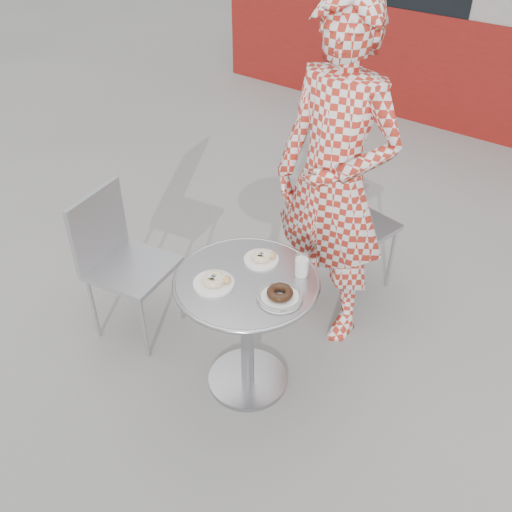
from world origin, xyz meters
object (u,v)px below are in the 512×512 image
Objects in this scene: chair_left at (135,291)px; seated_person at (334,182)px; bistro_table at (247,307)px; plate_far at (262,257)px; plate_checker at (280,296)px; milk_cup at (302,266)px; chair_far at (349,251)px; plate_near at (214,281)px.

chair_left is 0.46× the size of seated_person.
plate_far is (-0.03, 0.16, 0.18)m from bistro_table.
seated_person is at bearing 102.46° from plate_checker.
plate_far is 0.28m from plate_checker.
milk_cup is (0.93, 0.24, 0.47)m from chair_left.
chair_left reaches higher than plate_checker.
chair_left is 1.24m from seated_person.
chair_left is at bearing -175.78° from bistro_table.
chair_left is at bearing 65.05° from chair_far.
plate_near is (-0.09, -0.11, 0.19)m from bistro_table.
plate_checker is (0.94, 0.04, 0.44)m from chair_left.
seated_person is at bearing -58.92° from chair_left.
milk_cup reaches higher than bistro_table.
chair_left is 1.04m from plate_checker.
plate_checker is (0.15, -0.66, -0.21)m from seated_person.
chair_left is at bearing -163.53° from plate_far.
chair_far is 4.37× the size of plate_checker.
bistro_table is 3.69× the size of plate_near.
seated_person reaches higher than plate_far.
plate_checker is at bearing -37.05° from plate_far.
seated_person is 0.80m from plate_near.
plate_near is 0.30m from plate_checker.
seated_person is 17.44× the size of milk_cup.
chair_far is 8.41× the size of milk_cup.
chair_far is at bearing 101.98° from milk_cup.
plate_near reaches higher than plate_far.
chair_left reaches higher than milk_cup.
chair_far is at bearing -46.20° from chair_left.
plate_near is (-0.14, -0.76, -0.21)m from seated_person.
bistro_table is 0.76m from seated_person.
seated_person is 9.82× the size of plate_near.
chair_far is 0.48× the size of seated_person.
milk_cup is at bearing 47.49° from plate_near.
seated_person is 0.51m from milk_cup.
plate_far is 0.28m from plate_near.
chair_far is at bearing 100.09° from seated_person.
chair_left is at bearing -165.72° from milk_cup.
chair_far is 0.93m from plate_far.
bistro_table is 0.33m from milk_cup.
plate_near is (-0.10, -1.09, 0.43)m from chair_far.
seated_person is at bearing 105.33° from milk_cup.
plate_checker is (0.19, -0.01, 0.18)m from bistro_table.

